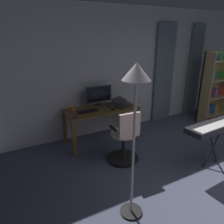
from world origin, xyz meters
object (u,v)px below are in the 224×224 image
Objects in this scene: cell_phone_by_monitor at (109,107)px; office_chair at (125,138)px; computer_mouse at (113,109)px; bookshelf at (214,88)px; desk at (101,113)px; mug_coffee at (73,108)px; piano_keyboard at (217,126)px; laptop at (121,104)px; computer_monitor at (99,95)px; floor_lamp at (136,96)px; computer_keyboard at (88,111)px; cell_phone_face_up at (75,116)px.

office_chair is at bearing 65.83° from cell_phone_by_monitor.
computer_mouse is 0.06× the size of bookshelf.
desk is 0.20m from cell_phone_by_monitor.
piano_keyboard is at bearing 134.88° from mug_coffee.
bookshelf reaches higher than laptop.
piano_keyboard is at bearing 122.96° from computer_monitor.
office_chair is at bearing 37.08° from laptop.
computer_monitor is at bearing -10.77° from bookshelf.
bookshelf is (-2.74, 0.14, 0.14)m from computer_mouse.
bookshelf reaches higher than piano_keyboard.
bookshelf is (-2.73, 0.31, 0.16)m from cell_phone_by_monitor.
computer_monitor is 0.50m from laptop.
computer_mouse is (-0.12, 0.40, -0.21)m from computer_monitor.
desk is 2.18m from floor_lamp.
floor_lamp is (0.21, 1.87, 0.79)m from computer_keyboard.
desk is 0.58m from mug_coffee.
office_chair is 2.45× the size of computer_keyboard.
computer_monitor reaches higher than cell_phone_face_up.
floor_lamp reaches higher than desk.
cell_phone_face_up is 1.93m from floor_lamp.
office_chair is 0.99m from laptop.
office_chair is at bearing 11.01° from bookshelf.
floor_lamp reaches higher than piano_keyboard.
computer_keyboard is at bearing 36.77° from computer_monitor.
office_chair is at bearing 88.45° from computer_monitor.
computer_keyboard is 2.27m from piano_keyboard.
bookshelf is (-2.90, 0.33, 0.26)m from desk.
desk is at bearing -146.76° from cell_phone_face_up.
office_chair is 6.61× the size of cell_phone_by_monitor.
cell_phone_by_monitor is at bearing -109.75° from floor_lamp.
cell_phone_by_monitor is 2.18m from floor_lamp.
cell_phone_face_up is 0.08× the size of floor_lamp.
bookshelf is (-3.21, 0.28, 0.15)m from computer_keyboard.
computer_mouse is at bearing -3.03° from bookshelf.
laptop is at bearing -117.02° from floor_lamp.
laptop is at bearing -156.40° from cell_phone_face_up.
bookshelf reaches higher than cell_phone_face_up.
mug_coffee is at bearing -89.26° from floor_lamp.
bookshelf is at bearing -165.26° from cell_phone_face_up.
computer_monitor is 0.33× the size of bookshelf.
bookshelf is at bearing -143.55° from piano_keyboard.
computer_monitor reaches higher than piano_keyboard.
computer_monitor is 0.49m from computer_keyboard.
piano_keyboard reaches higher than computer_mouse.
piano_keyboard is at bearing 158.66° from cell_phone_face_up.
bookshelf reaches higher than desk.
mug_coffee is at bearing 6.34° from computer_monitor.
mug_coffee reaches higher than piano_keyboard.
laptop is 2.96× the size of cell_phone_face_up.
office_chair is 7.49× the size of mug_coffee.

